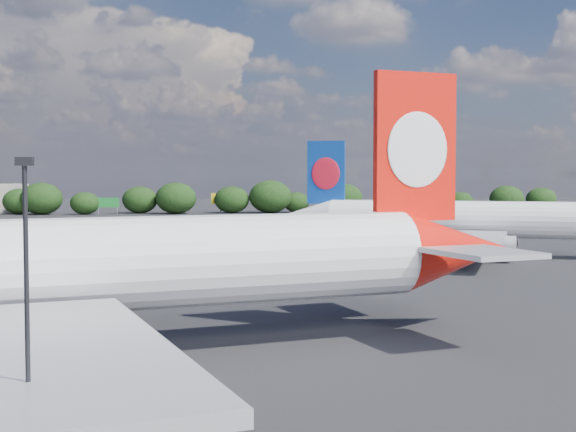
{
  "coord_description": "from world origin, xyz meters",
  "views": [
    {
      "loc": [
        11.32,
        -41.25,
        10.8
      ],
      "look_at": [
        16.0,
        12.0,
        8.0
      ],
      "focal_mm": 50.0,
      "sensor_mm": 36.0,
      "label": 1
    }
  ],
  "objects": [
    {
      "name": "billboard_yellow",
      "position": [
        12.0,
        182.0,
        3.87
      ],
      "size": [
        5.0,
        0.3,
        5.5
      ],
      "color": "gold",
      "rests_on": "ground"
    },
    {
      "name": "qantas_airliner",
      "position": [
        5.24,
        5.9,
        5.37
      ],
      "size": [
        52.99,
        50.83,
        17.63
      ],
      "color": "white",
      "rests_on": "ground"
    },
    {
      "name": "china_southern_airliner",
      "position": [
        42.81,
        62.6,
        4.69
      ],
      "size": [
        45.41,
        43.71,
        15.42
      ],
      "color": "white",
      "rests_on": "ground"
    },
    {
      "name": "apron_lamp_post",
      "position": [
        5.16,
        -14.97,
        6.33
      ],
      "size": [
        0.55,
        0.3,
        11.35
      ],
      "color": "black",
      "rests_on": "ground"
    },
    {
      "name": "highway_sign",
      "position": [
        -18.0,
        176.0,
        3.13
      ],
      "size": [
        6.0,
        0.3,
        4.5
      ],
      "color": "#146825",
      "rests_on": "ground"
    },
    {
      "name": "horizon_treeline",
      "position": [
        7.13,
        179.31,
        3.75
      ],
      "size": [
        204.97,
        15.53,
        9.11
      ],
      "color": "black",
      "rests_on": "ground"
    },
    {
      "name": "ground",
      "position": [
        0.0,
        60.0,
        0.0
      ],
      "size": [
        500.0,
        500.0,
        0.0
      ],
      "primitive_type": "plane",
      "color": "black",
      "rests_on": "ground"
    }
  ]
}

